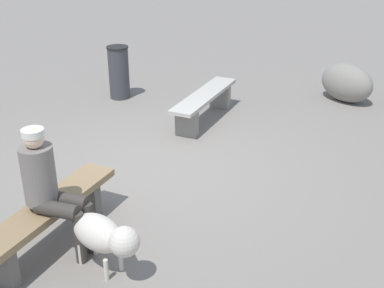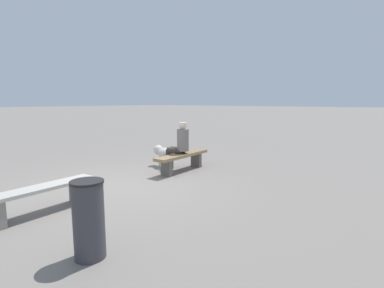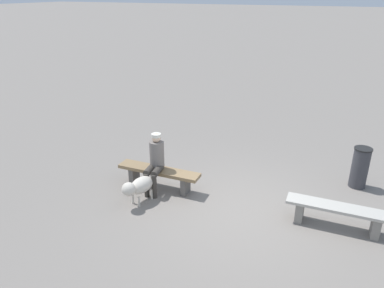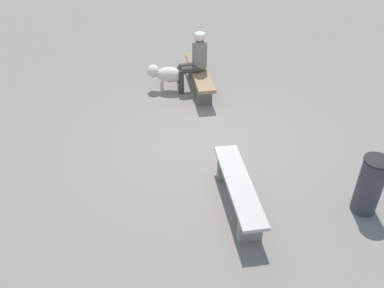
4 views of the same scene
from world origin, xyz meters
The scene contains 6 objects.
ground centered at (0.00, 0.00, -0.03)m, with size 210.00×210.00×0.06m, color gray.
bench_left centered at (-1.79, -0.24, 0.32)m, with size 1.87×0.46×0.46m.
bench_right centered at (1.95, -0.12, 0.35)m, with size 1.91×0.46×0.47m.
seated_person centered at (1.97, -0.02, 0.75)m, with size 0.39×0.65×1.31m.
dog centered at (2.00, 0.63, 0.40)m, with size 0.44×0.88×0.60m.
trash_bin centered at (-2.06, -2.11, 0.47)m, with size 0.39×0.39×0.95m.
Camera 2 is at (-3.84, -5.09, 1.85)m, focal length 27.27 mm.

